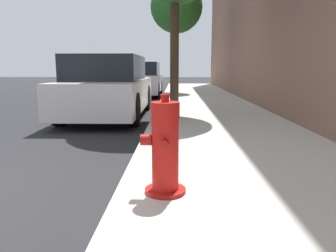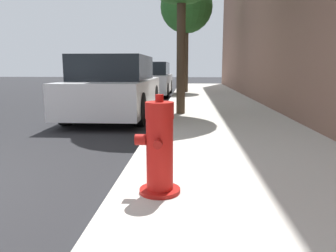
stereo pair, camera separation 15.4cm
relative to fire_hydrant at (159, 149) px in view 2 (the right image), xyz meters
The scene contains 5 objects.
sidewalk_slab 1.11m from the fire_hydrant, 12.52° to the right, with size 2.85×40.00×0.14m.
fire_hydrant is the anchor object (origin of this frame).
parked_car_near 5.56m from the fire_hydrant, 106.37° to the left, with size 1.76×4.43×1.49m.
parked_car_mid 11.75m from the fire_hydrant, 97.45° to the left, with size 1.86×4.24×1.44m.
street_tree_far 12.48m from the fire_hydrant, 89.63° to the left, with size 2.24×2.24×4.78m.
Camera 2 is at (2.81, -2.48, 1.21)m, focal length 35.00 mm.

